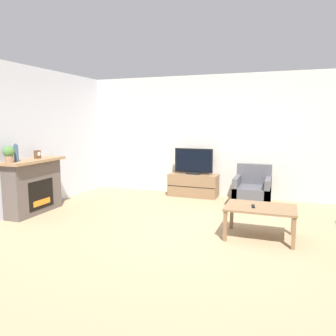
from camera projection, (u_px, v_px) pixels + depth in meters
ground_plane at (201, 232)px, 5.04m from camera, size 24.00×24.00×0.00m
wall_back at (230, 136)px, 7.24m from camera, size 12.00×0.06×2.70m
wall_left at (23, 140)px, 5.98m from camera, size 0.06×12.00×2.70m
fireplace at (34, 186)px, 6.01m from camera, size 0.46×1.25×1.01m
mantel_vase_left at (16, 153)px, 5.56m from camera, size 0.07×0.07×0.31m
mantel_clock at (37, 154)px, 6.04m from camera, size 0.08×0.11×0.15m
potted_plant at (9, 153)px, 5.41m from camera, size 0.19×0.19×0.28m
tv_stand at (193, 185)px, 7.39m from camera, size 1.10×0.44×0.51m
tv at (194, 162)px, 7.31m from camera, size 0.87×0.18×0.58m
armchair at (252, 192)px, 6.57m from camera, size 0.70×0.76×0.81m
coffee_table at (260, 210)px, 4.73m from camera, size 0.99×0.67×0.47m
remote at (253, 206)px, 4.71m from camera, size 0.06×0.15×0.02m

